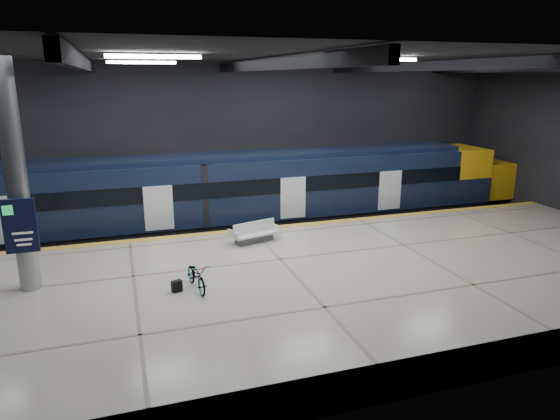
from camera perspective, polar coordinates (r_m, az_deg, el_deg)
name	(u,v)px	position (r m, az deg, el deg)	size (l,w,h in m)	color
ground	(272,278)	(19.01, -0.93, -7.74)	(30.00, 30.00, 0.00)	black
room_shell	(271,125)	(17.61, -1.02, 9.70)	(30.10, 16.10, 8.05)	black
platform	(294,290)	(16.61, 1.65, -9.15)	(30.00, 11.00, 1.10)	beige
safety_strip	(253,229)	(21.12, -3.15, -2.21)	(30.00, 0.40, 0.01)	gold
rails	(238,234)	(23.97, -4.83, -2.71)	(30.00, 1.52, 0.16)	gray
train	(259,192)	(23.71, -2.39, 2.09)	(29.40, 2.84, 3.79)	black
bench	(254,235)	(19.45, -2.97, -2.85)	(2.02, 1.28, 0.83)	#595B60
bicycle	(196,276)	(15.38, -9.52, -7.43)	(0.57, 1.64, 0.86)	#99999E
pannier_bag	(177,286)	(15.41, -11.71, -8.52)	(0.30, 0.18, 0.35)	black
info_column	(16,180)	(16.24, -27.90, 3.03)	(0.90, 0.78, 6.90)	#9EA0A5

